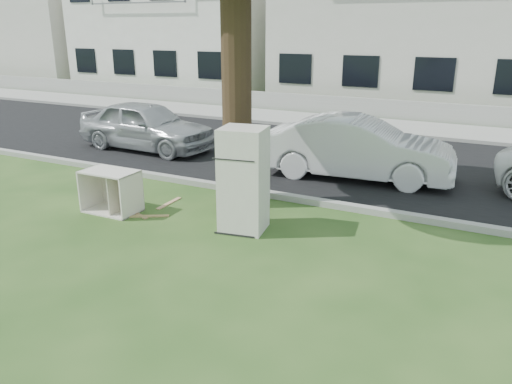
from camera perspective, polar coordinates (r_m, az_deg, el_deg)
The scene contains 16 objects.
ground at distance 8.01m, azimuth -5.80°, elevation -5.70°, with size 120.00×120.00×0.00m, color #274819.
road at distance 13.18m, azimuth 8.35°, elevation 3.90°, with size 120.00×7.00×0.01m, color black.
kerb_near at distance 10.01m, azimuth 1.73°, elevation -0.61°, with size 120.00×0.18×0.12m, color gray.
kerb_far at distance 16.50m, azimuth 12.39°, elevation 6.58°, with size 120.00×0.18×0.12m, color gray.
sidewalk at distance 17.88m, azimuth 13.61°, elevation 7.40°, with size 120.00×2.80×0.01m, color gray.
low_wall at distance 19.37m, azimuth 14.84°, elevation 9.15°, with size 120.00×0.15×0.70m, color gray.
townhouse_left at distance 28.54m, azimuth -7.62°, elevation 18.77°, with size 10.20×8.16×7.04m.
townhouse_center at distance 23.97m, azimuth 18.26°, elevation 18.64°, with size 11.22×8.16×7.44m.
filler_left at distance 38.51m, azimuth -25.42°, elevation 16.62°, with size 16.00×9.00×6.40m, color beige.
fridge at distance 8.17m, azimuth -1.43°, elevation 1.38°, with size 0.71×0.66×1.74m, color silver.
cabinet at distance 9.51m, azimuth -16.24°, elevation 0.08°, with size 1.00×0.62×0.78m, color beige.
plank_a at distance 9.23m, azimuth -13.21°, elevation -2.72°, with size 1.07×0.09×0.02m, color #A78951.
plank_b at distance 9.43m, azimuth -13.80°, elevation -2.31°, with size 0.82×0.08×0.02m, color #9C7C51.
plank_c at distance 9.79m, azimuth -9.91°, elevation -1.27°, with size 0.73×0.08×0.02m, color tan.
car_center at distance 11.35m, azimuth 11.53°, elevation 4.93°, with size 1.46×4.18×1.38m, color silver.
car_left at distance 14.16m, azimuth -12.44°, elevation 7.43°, with size 1.58×3.94×1.34m, color #9C9FA2.
Camera 1 is at (4.01, -6.12, 3.26)m, focal length 35.00 mm.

